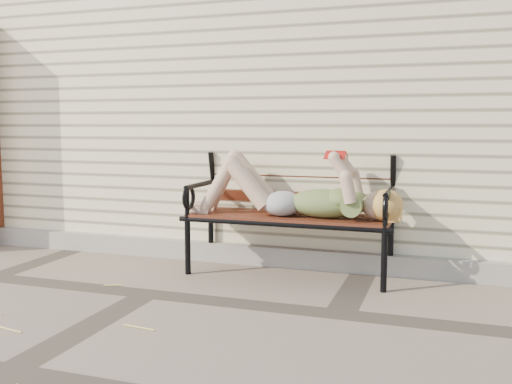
% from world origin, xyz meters
% --- Properties ---
extents(ground, '(80.00, 80.00, 0.00)m').
position_xyz_m(ground, '(0.00, 0.00, 0.00)').
color(ground, gray).
rests_on(ground, ground).
extents(house_wall, '(8.00, 4.00, 3.00)m').
position_xyz_m(house_wall, '(0.00, 3.00, 1.50)').
color(house_wall, '#F5ECC0').
rests_on(house_wall, ground).
extents(foundation_strip, '(8.00, 0.10, 0.15)m').
position_xyz_m(foundation_strip, '(0.00, 0.97, 0.07)').
color(foundation_strip, '#AEA69D').
rests_on(foundation_strip, ground).
extents(garden_bench, '(1.60, 0.64, 1.03)m').
position_xyz_m(garden_bench, '(0.74, 0.84, 0.58)').
color(garden_bench, black).
rests_on(garden_bench, ground).
extents(reading_woman, '(1.50, 0.34, 0.47)m').
position_xyz_m(reading_woman, '(0.75, 0.72, 0.61)').
color(reading_woman, '#0B3A4D').
rests_on(reading_woman, ground).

